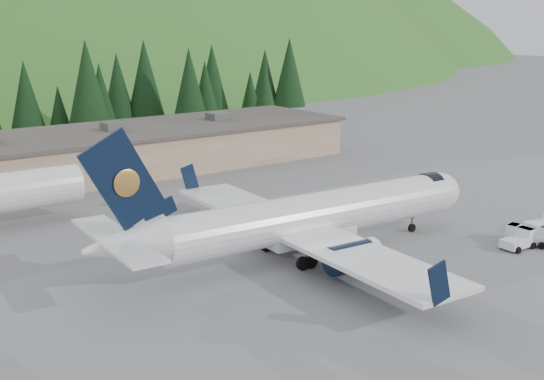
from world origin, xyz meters
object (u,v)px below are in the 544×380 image
Objects in this scene: baggage_tug_c at (521,235)px; terminal_building at (75,155)px; baggage_tug_a at (520,240)px; ramp_worker at (413,220)px; baggage_tug_d at (539,236)px; airliner at (307,218)px.

baggage_tug_c is 0.04× the size of terminal_building.
ramp_worker is (-3.01, 8.84, 0.14)m from baggage_tug_a.
airliner is at bearing -125.12° from baggage_tug_d.
baggage_tug_a reaches higher than baggage_tug_c.
baggage_tug_c is 1.40m from baggage_tug_d.
baggage_tug_d is at bearing -25.23° from airliner.
baggage_tug_d is 2.01× the size of ramp_worker.
baggage_tug_d is (21.00, -47.48, -1.85)m from terminal_building.
terminal_building is at bearing -75.93° from ramp_worker.
airliner is at bearing -83.97° from terminal_building.
baggage_tug_a is at bearing 109.24° from baggage_tug_c.
airliner is at bearing 51.65° from baggage_tug_c.
baggage_tug_d is at bearing -66.14° from terminal_building.
terminal_building is at bearing -161.93° from baggage_tug_d.
airliner reaches higher than ramp_worker.
terminal_building is (-19.04, 47.03, 1.91)m from baggage_tug_a.
baggage_tug_d reaches higher than baggage_tug_c.
baggage_tug_a is at bearing -108.56° from baggage_tug_d.
airliner is 11.46× the size of baggage_tug_a.
ramp_worker is at bearing 17.03° from baggage_tug_c.
ramp_worker is at bearing -157.63° from baggage_tug_d.
terminal_building is at bearing 100.12° from airliner.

